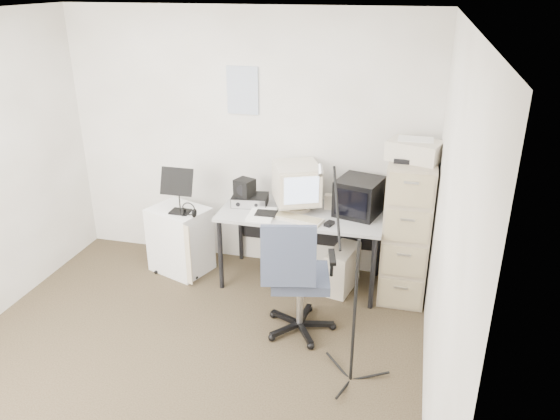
% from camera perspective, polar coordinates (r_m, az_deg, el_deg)
% --- Properties ---
extents(floor, '(3.60, 3.60, 0.01)m').
position_cam_1_polar(floor, '(4.38, -10.47, -15.71)').
color(floor, '#2D2415').
rests_on(floor, ground).
extents(ceiling, '(3.60, 3.60, 0.01)m').
position_cam_1_polar(ceiling, '(3.44, -13.62, 18.91)').
color(ceiling, white).
rests_on(ceiling, ground).
extents(wall_back, '(3.60, 0.02, 2.50)m').
position_cam_1_polar(wall_back, '(5.31, -3.53, 7.07)').
color(wall_back, white).
rests_on(wall_back, ground).
extents(wall_right, '(0.02, 3.60, 2.50)m').
position_cam_1_polar(wall_right, '(3.40, 16.75, -3.51)').
color(wall_right, white).
rests_on(wall_right, ground).
extents(wall_calendar, '(0.30, 0.02, 0.44)m').
position_cam_1_polar(wall_calendar, '(5.19, -3.92, 12.36)').
color(wall_calendar, white).
rests_on(wall_calendar, wall_back).
extents(filing_cabinet, '(0.40, 0.60, 1.30)m').
position_cam_1_polar(filing_cabinet, '(4.99, 13.09, -1.99)').
color(filing_cabinet, gray).
rests_on(filing_cabinet, floor).
extents(printer, '(0.49, 0.41, 0.16)m').
position_cam_1_polar(printer, '(4.72, 13.89, 6.05)').
color(printer, beige).
rests_on(printer, filing_cabinet).
extents(desk, '(1.50, 0.70, 0.73)m').
position_cam_1_polar(desk, '(5.17, 2.23, -3.93)').
color(desk, '#A4A4A4').
rests_on(desk, floor).
extents(crt_monitor, '(0.53, 0.54, 0.43)m').
position_cam_1_polar(crt_monitor, '(5.00, 1.73, 2.41)').
color(crt_monitor, beige).
rests_on(crt_monitor, desk).
extents(crt_tv, '(0.45, 0.47, 0.33)m').
position_cam_1_polar(crt_tv, '(4.97, 8.25, 1.41)').
color(crt_tv, black).
rests_on(crt_tv, desk).
extents(desk_speaker, '(0.08, 0.08, 0.14)m').
position_cam_1_polar(desk_speaker, '(5.09, 5.12, 0.89)').
color(desk_speaker, beige).
rests_on(desk_speaker, desk).
extents(keyboard, '(0.47, 0.25, 0.03)m').
position_cam_1_polar(keyboard, '(4.85, 1.89, -0.92)').
color(keyboard, beige).
rests_on(keyboard, desk).
extents(mouse, '(0.09, 0.11, 0.03)m').
position_cam_1_polar(mouse, '(4.76, 5.17, -1.43)').
color(mouse, black).
rests_on(mouse, desk).
extents(radio_receiver, '(0.36, 0.28, 0.09)m').
position_cam_1_polar(radio_receiver, '(5.17, -3.14, 1.06)').
color(radio_receiver, black).
rests_on(radio_receiver, desk).
extents(radio_speaker, '(0.20, 0.20, 0.16)m').
position_cam_1_polar(radio_speaker, '(5.12, -3.72, 2.36)').
color(radio_speaker, black).
rests_on(radio_speaker, radio_receiver).
extents(papers, '(0.25, 0.33, 0.02)m').
position_cam_1_polar(papers, '(4.94, -1.90, -0.45)').
color(papers, white).
rests_on(papers, desk).
extents(pc_tower, '(0.29, 0.47, 0.41)m').
position_cam_1_polar(pc_tower, '(5.16, 6.55, -6.14)').
color(pc_tower, beige).
rests_on(pc_tower, floor).
extents(office_chair, '(0.71, 0.71, 1.03)m').
position_cam_1_polar(office_chair, '(4.40, 2.14, -6.85)').
color(office_chair, '#3E4857').
rests_on(office_chair, floor).
extents(side_cart, '(0.64, 0.58, 0.66)m').
position_cam_1_polar(side_cart, '(5.49, -10.37, -3.05)').
color(side_cart, white).
rests_on(side_cart, floor).
extents(music_stand, '(0.32, 0.19, 0.46)m').
position_cam_1_polar(music_stand, '(5.19, -10.54, 2.07)').
color(music_stand, black).
rests_on(music_stand, side_cart).
extents(headphones, '(0.18, 0.18, 0.03)m').
position_cam_1_polar(headphones, '(5.16, -9.51, -0.16)').
color(headphones, black).
rests_on(headphones, side_cart).
extents(mic_stand, '(0.03, 0.03, 1.49)m').
position_cam_1_polar(mic_stand, '(3.79, 7.94, -8.44)').
color(mic_stand, black).
rests_on(mic_stand, floor).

